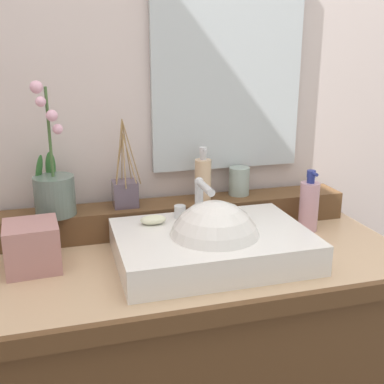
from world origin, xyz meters
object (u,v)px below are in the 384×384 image
(soap_dispenser, at_px, (203,178))
(lotion_bottle, at_px, (309,205))
(sink_basin, at_px, (213,246))
(tissue_box, at_px, (32,246))
(potted_plant, at_px, (54,188))
(reed_diffuser, at_px, (125,192))
(soap_bar, at_px, (153,220))
(tumbler_cup, at_px, (239,181))

(soap_dispenser, distance_m, lotion_bottle, 0.33)
(sink_basin, height_order, tissue_box, sink_basin)
(potted_plant, distance_m, tissue_box, 0.19)
(soap_dispenser, height_order, lotion_bottle, soap_dispenser)
(sink_basin, relative_size, lotion_bottle, 2.65)
(reed_diffuser, bearing_deg, tissue_box, -145.87)
(soap_bar, relative_size, tissue_box, 0.54)
(soap_dispenser, relative_size, tumbler_cup, 1.86)
(reed_diffuser, xyz_separation_m, tissue_box, (-0.26, -0.18, -0.07))
(tumbler_cup, xyz_separation_m, tissue_box, (-0.62, -0.19, -0.07))
(soap_dispenser, height_order, tumbler_cup, soap_dispenser)
(soap_bar, height_order, tissue_box, tissue_box)
(soap_bar, xyz_separation_m, soap_dispenser, (0.18, 0.14, 0.06))
(soap_bar, xyz_separation_m, lotion_bottle, (0.48, 0.03, -0.01))
(sink_basin, bearing_deg, tumbler_cup, 57.14)
(reed_diffuser, bearing_deg, tumbler_cup, 2.17)
(tissue_box, bearing_deg, reed_diffuser, 34.13)
(sink_basin, height_order, soap_dispenser, soap_dispenser)
(soap_dispenser, relative_size, tissue_box, 1.26)
(reed_diffuser, bearing_deg, soap_bar, -70.83)
(sink_basin, xyz_separation_m, lotion_bottle, (0.35, 0.13, 0.04))
(tumbler_cup, distance_m, reed_diffuser, 0.36)
(soap_bar, xyz_separation_m, potted_plant, (-0.25, 0.13, 0.07))
(potted_plant, relative_size, tissue_box, 2.82)
(reed_diffuser, bearing_deg, lotion_bottle, -13.15)
(sink_basin, relative_size, soap_bar, 7.07)
(reed_diffuser, distance_m, tissue_box, 0.32)
(soap_dispenser, bearing_deg, potted_plant, -177.67)
(lotion_bottle, bearing_deg, soap_bar, -176.84)
(sink_basin, height_order, soap_bar, sink_basin)
(soap_bar, relative_size, potted_plant, 0.19)
(sink_basin, relative_size, tumbler_cup, 5.61)
(tumbler_cup, height_order, tissue_box, tumbler_cup)
(sink_basin, distance_m, lotion_bottle, 0.37)
(lotion_bottle, bearing_deg, tissue_box, -176.36)
(reed_diffuser, distance_m, lotion_bottle, 0.55)
(soap_bar, xyz_separation_m, tumbler_cup, (0.31, 0.17, 0.04))
(sink_basin, height_order, potted_plant, potted_plant)
(soap_dispenser, relative_size, lotion_bottle, 0.88)
(potted_plant, bearing_deg, sink_basin, -30.76)
(reed_diffuser, bearing_deg, sink_basin, -53.46)
(soap_bar, relative_size, soap_dispenser, 0.43)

